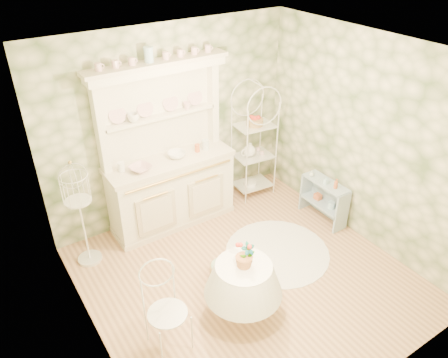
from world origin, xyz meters
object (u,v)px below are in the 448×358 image
cafe_chair (167,313)px  birdcage_stand (81,215)px  round_table (243,295)px  floor_basket (224,269)px  side_shelf (323,202)px  kitchen_dresser (169,150)px  bakers_rack (254,140)px

cafe_chair → birdcage_stand: bearing=114.7°
round_table → floor_basket: (0.14, 0.60, -0.18)m
side_shelf → birdcage_stand: birdcage_stand is taller
round_table → birdcage_stand: birdcage_stand is taller
kitchen_dresser → cafe_chair: bearing=-118.7°
round_table → kitchen_dresser: bearing=84.8°
side_shelf → floor_basket: 1.88m
side_shelf → cafe_chair: cafe_chair is taller
round_table → birdcage_stand: (-1.12, 1.80, 0.40)m
kitchen_dresser → side_shelf: bearing=-31.9°
cafe_chair → birdcage_stand: 1.75m
round_table → floor_basket: size_ratio=1.60×
birdcage_stand → cafe_chair: bearing=-81.1°
round_table → birdcage_stand: size_ratio=0.43×
kitchen_dresser → round_table: bearing=-95.2°
kitchen_dresser → bakers_rack: size_ratio=1.24×
cafe_chair → birdcage_stand: birdcage_stand is taller
cafe_chair → floor_basket: bearing=43.0°
side_shelf → round_table: (-2.00, -0.83, 0.02)m
round_table → cafe_chair: size_ratio=0.66×
cafe_chair → kitchen_dresser: bearing=77.1°
birdcage_stand → kitchen_dresser: bearing=7.0°
bakers_rack → round_table: size_ratio=3.07×
side_shelf → birdcage_stand: bearing=159.6°
floor_basket → bakers_rack: bearing=43.3°
kitchen_dresser → birdcage_stand: (-1.29, -0.16, -0.45)m
kitchen_dresser → round_table: 2.14m
birdcage_stand → floor_basket: size_ratio=3.73×
bakers_rack → cafe_chair: 3.09m
kitchen_dresser → floor_basket: size_ratio=6.10×
birdcage_stand → floor_basket: 1.84m
kitchen_dresser → side_shelf: size_ratio=3.54×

